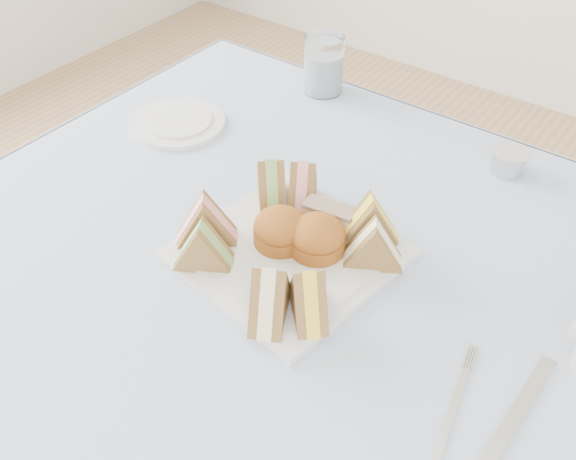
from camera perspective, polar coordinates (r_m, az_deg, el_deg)
The scene contains 19 objects.
table at distance 1.15m, azimuth -1.93°, elevation -17.17°, with size 0.90×0.90×0.74m, color brown.
tablecloth at distance 0.86m, azimuth -2.48°, elevation -4.12°, with size 1.02×1.02×0.01m, color #93A4CD.
serving_plate at distance 0.87m, azimuth 0.00°, elevation -2.16°, with size 0.26×0.26×0.01m, color silver.
sandwich_fl_a at distance 0.87m, azimuth -7.37°, elevation 0.96°, with size 0.09×0.04×0.08m, color olive, non-canonical shape.
sandwich_fl_b at distance 0.84m, azimuth -7.61°, elevation -1.25°, with size 0.08×0.04×0.07m, color olive, non-canonical shape.
sandwich_fr_a at distance 0.77m, azimuth 1.84°, elevation -5.58°, with size 0.08×0.04×0.07m, color olive, non-canonical shape.
sandwich_fr_b at distance 0.77m, azimuth -1.63°, elevation -5.49°, with size 0.09×0.04×0.08m, color olive, non-canonical shape.
sandwich_bl_a at distance 0.93m, azimuth -1.51°, elevation 4.44°, with size 0.08×0.04×0.07m, color olive, non-canonical shape.
sandwich_bl_b at distance 0.93m, azimuth 1.34°, elevation 4.37°, with size 0.08×0.04×0.07m, color olive, non-canonical shape.
sandwich_br_a at distance 0.84m, azimuth 7.64°, elevation -1.11°, with size 0.08×0.04×0.07m, color olive, non-canonical shape.
sandwich_br_b at distance 0.87m, azimuth 7.30°, elevation 1.01°, with size 0.08×0.04×0.07m, color olive, non-canonical shape.
scone_left at distance 0.87m, azimuth -0.66°, elevation 0.08°, with size 0.07×0.07×0.05m, color #984A0F.
scone_right at distance 0.85m, azimuth 2.63°, elevation -0.61°, with size 0.08×0.08×0.05m, color #984A0F.
pastry_slice at distance 0.90m, azimuth 3.70°, elevation 1.25°, with size 0.07×0.03×0.03m, color beige.
side_plate at distance 1.16m, azimuth -9.69°, elevation 9.35°, with size 0.16×0.16×0.01m, color silver.
water_glass at distance 1.23m, azimuth 3.19°, elevation 14.48°, with size 0.07×0.07×0.11m, color white.
tea_strainer at distance 1.08m, azimuth 19.03°, elevation 5.69°, with size 0.06×0.06×0.03m, color #BCBCBC.
knife at distance 0.75m, azimuth 19.24°, elevation -15.84°, with size 0.02×0.21×0.00m, color #BCBCBC.
fork at distance 0.74m, azimuth 14.09°, elevation -16.15°, with size 0.01×0.15×0.00m, color #BCBCBC.
Camera 1 is at (0.39, -0.46, 1.36)m, focal length 40.00 mm.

